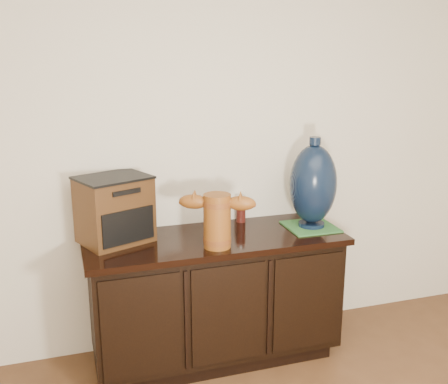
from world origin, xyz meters
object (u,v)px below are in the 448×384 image
object	(u,v)px
sideboard	(215,297)
spray_can	(241,209)
terracotta_vessel	(217,218)
tv_radio	(114,209)
lamp_base	(313,185)

from	to	relation	value
sideboard	spray_can	world-z (taller)	spray_can
sideboard	terracotta_vessel	size ratio (longest dim) A/B	3.66
spray_can	sideboard	bearing A→B (deg)	-137.12
sideboard	terracotta_vessel	xyz separation A→B (m)	(-0.03, -0.16, 0.53)
tv_radio	spray_can	world-z (taller)	tv_radio
terracotta_vessel	lamp_base	distance (m)	0.65
sideboard	tv_radio	xyz separation A→B (m)	(-0.54, 0.10, 0.55)
spray_can	tv_radio	bearing A→B (deg)	-171.33
terracotta_vessel	lamp_base	xyz separation A→B (m)	(0.63, 0.14, 0.10)
tv_radio	spray_can	size ratio (longest dim) A/B	2.67
lamp_base	sideboard	bearing A→B (deg)	178.70
lamp_base	spray_can	world-z (taller)	lamp_base
tv_radio	spray_can	xyz separation A→B (m)	(0.77, 0.12, -0.10)
terracotta_vessel	lamp_base	world-z (taller)	lamp_base
sideboard	terracotta_vessel	distance (m)	0.56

